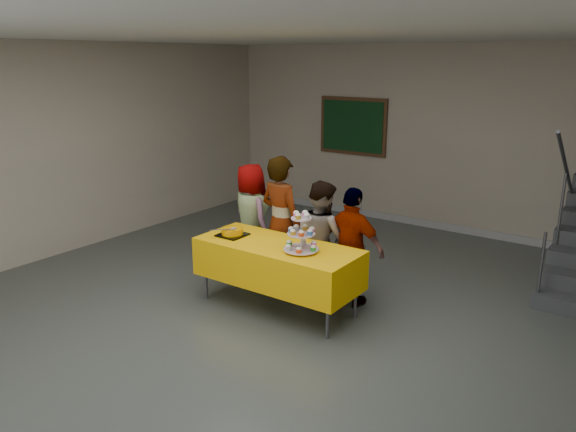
% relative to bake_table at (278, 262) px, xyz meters
% --- Properties ---
extents(room_shell, '(10.00, 10.04, 3.02)m').
position_rel_bake_table_xyz_m(room_shell, '(0.31, -0.93, 1.57)').
color(room_shell, '#4C514C').
rests_on(room_shell, ground).
extents(bake_table, '(1.88, 0.78, 0.77)m').
position_rel_bake_table_xyz_m(bake_table, '(0.00, 0.00, 0.00)').
color(bake_table, '#595960').
rests_on(bake_table, ground).
extents(cupcake_stand, '(0.38, 0.38, 0.44)m').
position_rel_bake_table_xyz_m(cupcake_stand, '(0.35, -0.05, 0.39)').
color(cupcake_stand, silver).
rests_on(cupcake_stand, bake_table).
extents(bear_cake, '(0.32, 0.36, 0.12)m').
position_rel_bake_table_xyz_m(bear_cake, '(-0.61, -0.05, 0.27)').
color(bear_cake, black).
rests_on(bear_cake, bake_table).
extents(schoolchild_a, '(0.83, 0.69, 1.44)m').
position_rel_bake_table_xyz_m(schoolchild_a, '(-1.03, 0.80, 0.16)').
color(schoolchild_a, slate).
rests_on(schoolchild_a, ground).
extents(schoolchild_b, '(0.65, 0.48, 1.65)m').
position_rel_bake_table_xyz_m(schoolchild_b, '(-0.35, 0.55, 0.27)').
color(schoolchild_b, slate).
rests_on(schoolchild_b, ground).
extents(schoolchild_c, '(0.83, 0.75, 1.42)m').
position_rel_bake_table_xyz_m(schoolchild_c, '(0.21, 0.57, 0.15)').
color(schoolchild_c, slate).
rests_on(schoolchild_c, ground).
extents(schoolchild_d, '(0.84, 0.39, 1.39)m').
position_rel_bake_table_xyz_m(schoolchild_d, '(0.63, 0.57, 0.14)').
color(schoolchild_d, slate).
rests_on(schoolchild_d, ground).
extents(noticeboard, '(1.30, 0.05, 1.00)m').
position_rel_bake_table_xyz_m(noticeboard, '(-1.32, 4.02, 1.04)').
color(noticeboard, '#472B16').
rests_on(noticeboard, ground).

